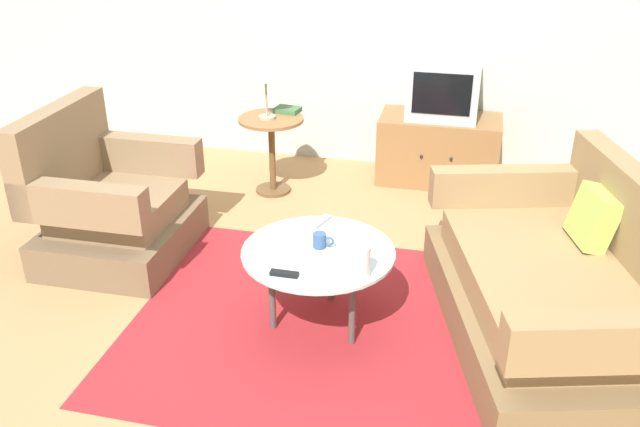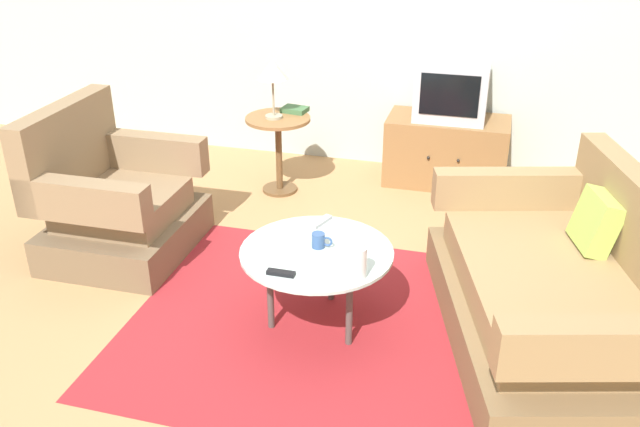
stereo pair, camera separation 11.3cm
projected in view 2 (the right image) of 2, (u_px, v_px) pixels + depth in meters
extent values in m
plane|color=#AD7F51|center=(298.00, 310.00, 3.82)|extent=(16.00, 16.00, 0.00)
cube|color=#B2BCB2|center=(384.00, 0.00, 5.29)|extent=(9.00, 0.12, 2.70)
cube|color=maroon|center=(317.00, 322.00, 3.72)|extent=(2.04, 1.87, 0.00)
cube|color=brown|center=(127.00, 233.00, 4.40)|extent=(0.83, 0.96, 0.24)
cube|color=#846B4C|center=(123.00, 205.00, 4.31)|extent=(0.69, 0.68, 0.18)
cube|color=#846B4C|center=(67.00, 147.00, 4.22)|extent=(0.15, 0.95, 0.55)
cube|color=#846B4C|center=(83.00, 201.00, 3.86)|extent=(0.82, 0.15, 0.25)
cube|color=#846B4C|center=(149.00, 152.00, 4.57)|extent=(0.82, 0.15, 0.25)
cube|color=brown|center=(545.00, 320.00, 3.53)|extent=(1.41, 1.88, 0.24)
cube|color=#93754C|center=(551.00, 287.00, 3.44)|extent=(1.20, 1.57, 0.18)
cube|color=#93754C|center=(516.00, 189.00, 4.03)|extent=(1.00, 0.40, 0.23)
cube|color=#93754C|center=(620.00, 348.00, 2.66)|extent=(1.00, 0.40, 0.23)
cube|color=#A3C651|center=(596.00, 222.00, 3.57)|extent=(0.26, 0.34, 0.32)
cylinder|color=#B2C6C1|center=(317.00, 252.00, 3.52)|extent=(0.81, 0.81, 0.02)
cylinder|color=#4C4742|center=(331.00, 266.00, 3.83)|extent=(0.04, 0.04, 0.44)
cylinder|color=#4C4742|center=(270.00, 293.00, 3.59)|extent=(0.04, 0.04, 0.44)
cylinder|color=#4C4742|center=(349.00, 309.00, 3.45)|extent=(0.04, 0.04, 0.44)
cylinder|color=olive|center=(278.00, 119.00, 5.04)|extent=(0.49, 0.49, 0.02)
cylinder|color=brown|center=(279.00, 156.00, 5.17)|extent=(0.05, 0.05, 0.58)
cylinder|color=brown|center=(280.00, 189.00, 5.30)|extent=(0.27, 0.27, 0.02)
cube|color=olive|center=(446.00, 151.00, 5.33)|extent=(0.94, 0.48, 0.54)
sphere|color=black|center=(428.00, 158.00, 5.13)|extent=(0.02, 0.02, 0.02)
sphere|color=black|center=(458.00, 161.00, 5.08)|extent=(0.02, 0.02, 0.02)
cube|color=#B7B7BC|center=(452.00, 92.00, 5.12)|extent=(0.54, 0.39, 0.43)
cube|color=black|center=(449.00, 95.00, 4.94)|extent=(0.43, 0.01, 0.31)
cylinder|color=#9E937A|center=(274.00, 117.00, 5.01)|extent=(0.13, 0.13, 0.02)
cylinder|color=#9E937A|center=(273.00, 97.00, 4.95)|extent=(0.02, 0.02, 0.28)
cone|color=beige|center=(272.00, 69.00, 4.85)|extent=(0.22, 0.22, 0.14)
cylinder|color=white|center=(357.00, 262.00, 3.24)|extent=(0.10, 0.10, 0.17)
cone|color=white|center=(357.00, 242.00, 3.19)|extent=(0.09, 0.09, 0.06)
cylinder|color=#335184|center=(318.00, 240.00, 3.53)|extent=(0.07, 0.07, 0.08)
torus|color=#335184|center=(327.00, 241.00, 3.52)|extent=(0.06, 0.01, 0.06)
cube|color=black|center=(281.00, 273.00, 3.29)|extent=(0.14, 0.04, 0.02)
cube|color=#B2B2B7|center=(321.00, 222.00, 3.79)|extent=(0.09, 0.17, 0.02)
cube|color=#3D663D|center=(295.00, 110.00, 5.14)|extent=(0.21, 0.17, 0.04)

